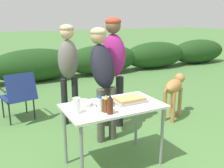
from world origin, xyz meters
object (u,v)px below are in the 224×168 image
object	(u,v)px
beer_bottle	(106,104)
standing_person_in_gray_fleece	(68,63)
folding_table	(113,111)
standing_person_in_olive_jacket	(113,61)
mayo_bottle	(100,103)
bbq_sauce_bottle	(110,105)
mixing_bowl	(104,101)
standing_person_in_red_jacket	(103,71)
camp_chair_green_behind_table	(19,94)
dog	(174,89)
plate_stack	(82,103)
paper_cup_stack	(77,106)
food_tray	(130,100)

from	to	relation	value
beer_bottle	standing_person_in_gray_fleece	world-z (taller)	standing_person_in_gray_fleece
folding_table	standing_person_in_olive_jacket	distance (m)	1.16
mayo_bottle	folding_table	bearing A→B (deg)	27.96
standing_person_in_gray_fleece	bbq_sauce_bottle	bearing A→B (deg)	-86.79
mixing_bowl	standing_person_in_olive_jacket	bearing A→B (deg)	56.61
bbq_sauce_bottle	beer_bottle	world-z (taller)	bbq_sauce_bottle
standing_person_in_red_jacket	camp_chair_green_behind_table	size ratio (longest dim) A/B	1.87
mixing_bowl	dog	size ratio (longest dim) A/B	0.30
mixing_bowl	mayo_bottle	bearing A→B (deg)	-127.15
mayo_bottle	dog	xyz separation A→B (m)	(1.80, 0.89, -0.31)
mixing_bowl	bbq_sauce_bottle	distance (m)	0.26
plate_stack	standing_person_in_gray_fleece	xyz separation A→B (m)	(0.25, 1.20, 0.25)
dog	camp_chair_green_behind_table	xyz separation A→B (m)	(-2.35, 1.08, -0.05)
folding_table	standing_person_in_gray_fleece	distance (m)	1.41
plate_stack	standing_person_in_gray_fleece	bearing A→B (deg)	78.29
plate_stack	standing_person_in_red_jacket	world-z (taller)	standing_person_in_red_jacket
camp_chair_green_behind_table	bbq_sauce_bottle	bearing A→B (deg)	-83.16
beer_bottle	mixing_bowl	bearing A→B (deg)	71.99
mixing_bowl	paper_cup_stack	xyz separation A→B (m)	(-0.34, -0.08, 0.04)
mixing_bowl	paper_cup_stack	bearing A→B (deg)	-167.11
paper_cup_stack	bbq_sauce_bottle	distance (m)	0.34
standing_person_in_olive_jacket	mayo_bottle	bearing A→B (deg)	-89.40
standing_person_in_olive_jacket	camp_chair_green_behind_table	xyz separation A→B (m)	(-1.28, 0.89, -0.58)
food_tray	folding_table	bearing A→B (deg)	-178.25
standing_person_in_gray_fleece	dog	bearing A→B (deg)	-13.45
standing_person_in_red_jacket	standing_person_in_olive_jacket	xyz separation A→B (m)	(0.31, 0.28, 0.07)
folding_table	paper_cup_stack	size ratio (longest dim) A/B	6.74
beer_bottle	standing_person_in_red_jacket	world-z (taller)	standing_person_in_red_jacket
mixing_bowl	beer_bottle	xyz separation A→B (m)	(-0.06, -0.18, 0.04)
bbq_sauce_bottle	paper_cup_stack	bearing A→B (deg)	148.78
mixing_bowl	dog	bearing A→B (deg)	23.65
standing_person_in_red_jacket	camp_chair_green_behind_table	distance (m)	1.60
bbq_sauce_bottle	plate_stack	bearing A→B (deg)	112.77
mixing_bowl	mayo_bottle	world-z (taller)	mayo_bottle
folding_table	standing_person_in_red_jacket	size ratio (longest dim) A/B	0.71
plate_stack	paper_cup_stack	xyz separation A→B (m)	(-0.13, -0.21, 0.06)
standing_person_in_red_jacket	folding_table	bearing A→B (deg)	-107.76
paper_cup_stack	standing_person_in_red_jacket	bearing A→B (deg)	48.53
folding_table	standing_person_in_olive_jacket	bearing A→B (deg)	62.15
standing_person_in_gray_fleece	mayo_bottle	bearing A→B (deg)	-89.56
standing_person_in_red_jacket	camp_chair_green_behind_table	xyz separation A→B (m)	(-0.97, 1.17, -0.51)
mixing_bowl	standing_person_in_olive_jacket	xyz separation A→B (m)	(0.61, 0.93, 0.26)
bbq_sauce_bottle	standing_person_in_gray_fleece	bearing A→B (deg)	86.77
folding_table	bbq_sauce_bottle	size ratio (longest dim) A/B	5.46
folding_table	camp_chair_green_behind_table	xyz separation A→B (m)	(-0.77, 1.86, -0.20)
plate_stack	standing_person_in_gray_fleece	distance (m)	1.25
bbq_sauce_bottle	camp_chair_green_behind_table	world-z (taller)	bbq_sauce_bottle
mayo_bottle	standing_person_in_olive_jacket	size ratio (longest dim) A/B	0.11
bbq_sauce_bottle	mixing_bowl	bearing A→B (deg)	78.96
food_tray	mixing_bowl	distance (m)	0.32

